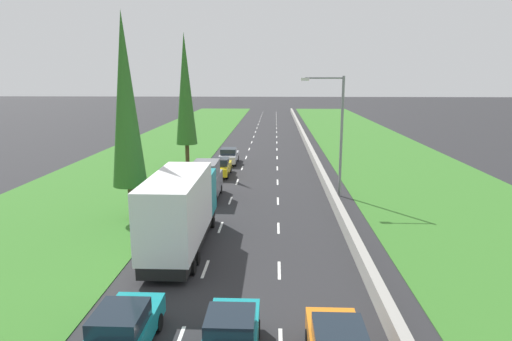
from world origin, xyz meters
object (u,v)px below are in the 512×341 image
(yellow_sedan_left_lane, at_px, (220,167))
(poplar_tree_second, at_px, (126,101))
(teal_sedan_left_lane, at_px, (122,332))
(grey_van_left_lane, at_px, (206,180))
(street_light_mast, at_px, (337,128))
(silver_sedan_left_lane, at_px, (229,156))
(teal_hatchback_centre_lane, at_px, (231,336))
(poplar_tree_third, at_px, (185,90))
(white_box_truck_left_lane, at_px, (181,209))

(yellow_sedan_left_lane, height_order, poplar_tree_second, poplar_tree_second)
(teal_sedan_left_lane, distance_m, grey_van_left_lane, 19.26)
(street_light_mast, bearing_deg, silver_sedan_left_lane, 126.83)
(teal_hatchback_centre_lane, distance_m, teal_sedan_left_lane, 3.59)
(poplar_tree_third, bearing_deg, teal_sedan_left_lane, -82.74)
(teal_sedan_left_lane, bearing_deg, street_light_mast, 65.05)
(teal_sedan_left_lane, relative_size, poplar_tree_second, 0.35)
(yellow_sedan_left_lane, bearing_deg, silver_sedan_left_lane, 87.95)
(silver_sedan_left_lane, bearing_deg, teal_hatchback_centre_lane, -84.00)
(teal_sedan_left_lane, height_order, grey_van_left_lane, grey_van_left_lane)
(poplar_tree_third, height_order, street_light_mast, poplar_tree_third)
(yellow_sedan_left_lane, height_order, silver_sedan_left_lane, same)
(teal_sedan_left_lane, height_order, white_box_truck_left_lane, white_box_truck_left_lane)
(teal_hatchback_centre_lane, bearing_deg, silver_sedan_left_lane, 96.00)
(teal_hatchback_centre_lane, height_order, yellow_sedan_left_lane, teal_hatchback_centre_lane)
(teal_sedan_left_lane, distance_m, street_light_mast, 23.00)
(teal_hatchback_centre_lane, bearing_deg, white_box_truck_left_lane, 110.63)
(poplar_tree_second, bearing_deg, poplar_tree_third, 89.67)
(teal_sedan_left_lane, relative_size, silver_sedan_left_lane, 1.00)
(teal_hatchback_centre_lane, relative_size, grey_van_left_lane, 0.80)
(teal_sedan_left_lane, distance_m, white_box_truck_left_lane, 9.30)
(teal_hatchback_centre_lane, bearing_deg, poplar_tree_second, 118.48)
(poplar_tree_second, relative_size, street_light_mast, 1.43)
(street_light_mast, bearing_deg, yellow_sedan_left_lane, 145.19)
(white_box_truck_left_lane, bearing_deg, poplar_tree_second, 130.36)
(teal_sedan_left_lane, bearing_deg, teal_hatchback_centre_lane, -1.89)
(poplar_tree_second, relative_size, poplar_tree_third, 0.97)
(yellow_sedan_left_lane, distance_m, poplar_tree_third, 9.36)
(yellow_sedan_left_lane, bearing_deg, grey_van_left_lane, -90.50)
(teal_sedan_left_lane, xyz_separation_m, poplar_tree_third, (-4.09, 32.12, 6.87))
(teal_hatchback_centre_lane, xyz_separation_m, street_light_mast, (5.94, 20.59, 4.40))
(yellow_sedan_left_lane, bearing_deg, poplar_tree_third, 128.76)
(teal_hatchback_centre_lane, xyz_separation_m, yellow_sedan_left_lane, (-3.70, 27.29, -0.02))
(grey_van_left_lane, distance_m, silver_sedan_left_lane, 13.82)
(teal_hatchback_centre_lane, height_order, street_light_mast, street_light_mast)
(silver_sedan_left_lane, xyz_separation_m, street_light_mast, (9.43, -12.59, 4.42))
(yellow_sedan_left_lane, bearing_deg, poplar_tree_second, -107.49)
(grey_van_left_lane, relative_size, poplar_tree_second, 0.38)
(teal_hatchback_centre_lane, distance_m, poplar_tree_second, 17.61)
(street_light_mast, bearing_deg, teal_hatchback_centre_lane, -106.09)
(street_light_mast, bearing_deg, grey_van_left_lane, -172.84)
(poplar_tree_second, xyz_separation_m, poplar_tree_third, (0.10, 17.90, 0.21))
(yellow_sedan_left_lane, xyz_separation_m, street_light_mast, (9.64, -6.70, 4.42))
(teal_sedan_left_lane, xyz_separation_m, street_light_mast, (9.52, 20.47, 4.42))
(teal_hatchback_centre_lane, height_order, poplar_tree_second, poplar_tree_second)
(street_light_mast, bearing_deg, poplar_tree_third, 139.44)
(white_box_truck_left_lane, xyz_separation_m, poplar_tree_second, (-4.27, 5.03, 5.29))
(teal_hatchback_centre_lane, height_order, teal_sedan_left_lane, teal_hatchback_centre_lane)
(white_box_truck_left_lane, height_order, yellow_sedan_left_lane, white_box_truck_left_lane)
(teal_hatchback_centre_lane, height_order, white_box_truck_left_lane, white_box_truck_left_lane)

